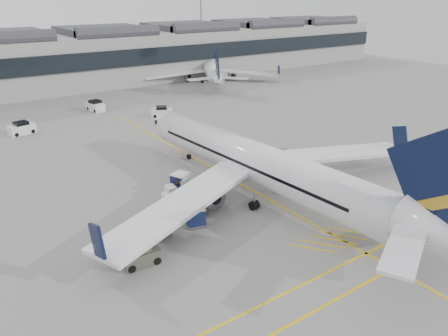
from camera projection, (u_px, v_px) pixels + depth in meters
ground at (196, 238)px, 37.54m from camera, size 220.00×220.00×0.00m
terminal at (12, 62)px, 89.86m from camera, size 200.00×20.45×12.40m
apron_markings at (224, 175)px, 50.45m from camera, size 0.25×60.00×0.01m
airliner_main at (262, 165)px, 44.22m from camera, size 39.47×43.22×11.48m
airliner_far at (211, 70)px, 102.26m from camera, size 28.78×31.75×9.29m
belt_loader at (180, 193)px, 44.68m from camera, size 4.66×1.84×1.88m
baggage_cart_a at (195, 216)px, 39.09m from camera, size 2.02×1.81×1.80m
baggage_cart_b at (181, 182)px, 46.00m from camera, size 2.32×2.13×1.99m
baggage_cart_c at (186, 201)px, 42.18m from camera, size 1.70×1.46×1.64m
baggage_cart_d at (159, 227)px, 37.47m from camera, size 1.78×1.54×1.69m
ramp_agent_a at (182, 190)px, 44.35m from camera, size 0.81×0.74×1.87m
ramp_agent_b at (199, 199)px, 42.44m from camera, size 0.89×0.70×1.79m
pushback_tug at (141, 255)px, 33.73m from camera, size 2.95×1.94×1.59m
safety_cone_nose at (183, 145)px, 59.34m from camera, size 0.37×0.37×0.51m
safety_cone_engine at (286, 166)px, 52.31m from camera, size 0.37×0.37×0.52m
service_van_left at (22, 128)px, 64.70m from camera, size 3.93×2.51×1.87m
service_van_mid at (95, 106)px, 77.36m from camera, size 2.41×3.92×1.88m
service_van_right at (162, 112)px, 73.67m from camera, size 3.88×3.18×1.78m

